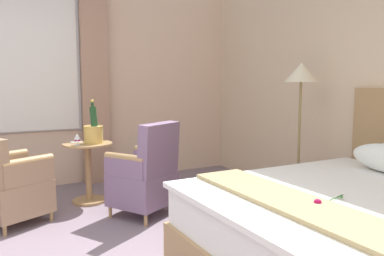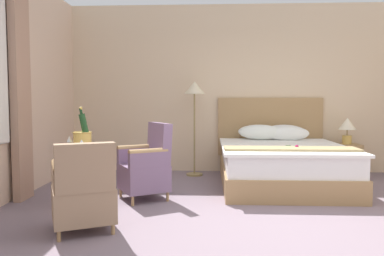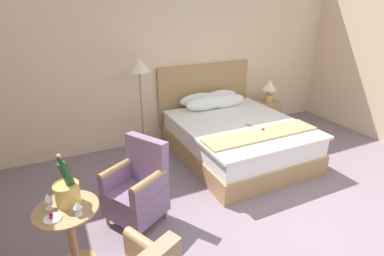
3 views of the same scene
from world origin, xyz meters
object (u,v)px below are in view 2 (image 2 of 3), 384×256
object	(u,v)px
bed	(280,161)
wine_glass_near_bucket	(69,140)
side_table_round	(79,175)
champagne_bucket	(83,137)
floor_lamp_brass	(194,96)
wine_glass_near_edge	(82,143)
nightstand	(346,160)
bedside_lamp	(347,126)
armchair_facing_bed	(83,192)
snack_plate	(65,149)
armchair_by_window	(147,166)

from	to	relation	value
bed	wine_glass_near_bucket	xyz separation A→B (m)	(-2.78, -1.31, 0.44)
side_table_round	champagne_bucket	distance (m)	0.45
floor_lamp_brass	champagne_bucket	distance (m)	2.39
champagne_bucket	wine_glass_near_edge	distance (m)	0.21
bed	nightstand	size ratio (longest dim) A/B	4.10
bedside_lamp	champagne_bucket	size ratio (longest dim) A/B	0.88
wine_glass_near_edge	armchair_facing_bed	size ratio (longest dim) A/B	0.15
bed	floor_lamp_brass	distance (m)	1.79
bedside_lamp	bed	bearing A→B (deg)	-151.68
bed	floor_lamp_brass	world-z (taller)	floor_lamp_brass
nightstand	snack_plate	world-z (taller)	snack_plate
nightstand	bedside_lamp	distance (m)	0.58
side_table_round	wine_glass_near_edge	bearing A→B (deg)	-55.93
side_table_round	wine_glass_near_edge	xyz separation A→B (m)	(0.09, -0.14, 0.40)
wine_glass_near_bucket	bed	bearing A→B (deg)	25.23
wine_glass_near_bucket	snack_plate	xyz separation A→B (m)	(0.01, -0.16, -0.09)
nightstand	champagne_bucket	world-z (taller)	champagne_bucket
bedside_lamp	side_table_round	world-z (taller)	bedside_lamp
nightstand	armchair_facing_bed	distance (m)	4.56
side_table_round	nightstand	bearing A→B (deg)	27.66
champagne_bucket	armchair_facing_bed	size ratio (longest dim) A/B	0.57
bed	snack_plate	world-z (taller)	bed
bedside_lamp	wine_glass_near_edge	size ratio (longest dim) A/B	3.44
floor_lamp_brass	snack_plate	world-z (taller)	floor_lamp_brass
bed	wine_glass_near_bucket	world-z (taller)	bed
wine_glass_near_edge	armchair_by_window	bearing A→B (deg)	40.08
floor_lamp_brass	side_table_round	xyz separation A→B (m)	(-1.31, -2.01, -0.97)
wine_glass_near_edge	side_table_round	bearing A→B (deg)	124.07
bedside_lamp	wine_glass_near_edge	xyz separation A→B (m)	(-3.79, -2.17, -0.06)
nightstand	snack_plate	distance (m)	4.56
wine_glass_near_bucket	snack_plate	world-z (taller)	wine_glass_near_bucket
floor_lamp_brass	snack_plate	bearing A→B (deg)	-123.89
side_table_round	snack_plate	world-z (taller)	snack_plate
champagne_bucket	armchair_by_window	distance (m)	0.90
armchair_by_window	armchair_facing_bed	xyz separation A→B (m)	(-0.40, -1.26, -0.04)
bedside_lamp	wine_glass_near_edge	world-z (taller)	bedside_lamp
nightstand	bedside_lamp	xyz separation A→B (m)	(-0.00, 0.00, 0.58)
bed	side_table_round	world-z (taller)	bed
nightstand	armchair_by_window	bearing A→B (deg)	-152.69
armchair_facing_bed	snack_plate	bearing A→B (deg)	121.97
bedside_lamp	snack_plate	world-z (taller)	bedside_lamp
bedside_lamp	armchair_by_window	bearing A→B (deg)	-152.68
bedside_lamp	side_table_round	size ratio (longest dim) A/B	0.63
wine_glass_near_bucket	armchair_by_window	world-z (taller)	armchair_by_window
nightstand	wine_glass_near_bucket	size ratio (longest dim) A/B	3.66
wine_glass_near_edge	armchair_facing_bed	bearing A→B (deg)	-70.12
nightstand	bedside_lamp	size ratio (longest dim) A/B	1.25
floor_lamp_brass	wine_glass_near_edge	distance (m)	2.54
champagne_bucket	bedside_lamp	bearing A→B (deg)	27.15
wine_glass_near_edge	floor_lamp_brass	bearing A→B (deg)	60.52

